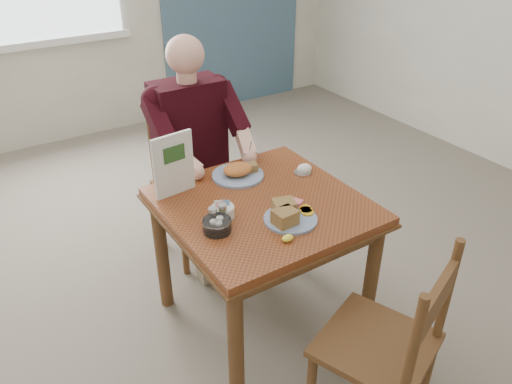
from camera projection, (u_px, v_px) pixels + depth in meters
floor at (262, 317)px, 2.76m from camera, size 6.00×6.00×0.00m
lemon_wedge at (288, 238)px, 2.10m from camera, size 0.06×0.06×0.03m
napkin at (304, 169)px, 2.61m from camera, size 0.09×0.08×0.05m
metal_dish at (302, 173)px, 2.62m from camera, size 0.11×0.11×0.01m
table at (263, 221)px, 2.43m from camera, size 0.92×0.92×0.75m
chair_far at (192, 182)px, 3.09m from camera, size 0.42×0.42×0.95m
chair_near at (388, 348)px, 1.95m from camera, size 0.54×0.54×0.95m
diner at (195, 138)px, 2.86m from camera, size 0.53×0.56×1.39m
near_plate at (288, 215)px, 2.23m from camera, size 0.27×0.26×0.08m
far_plate at (239, 172)px, 2.58m from camera, size 0.33×0.33×0.07m
caddy at (223, 211)px, 2.25m from camera, size 0.13×0.13×0.08m
shakers at (218, 214)px, 2.20m from camera, size 0.09×0.04×0.09m
creamer at (217, 225)px, 2.15m from camera, size 0.14×0.14×0.06m
menu at (174, 165)px, 2.37m from camera, size 0.21×0.04×0.31m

